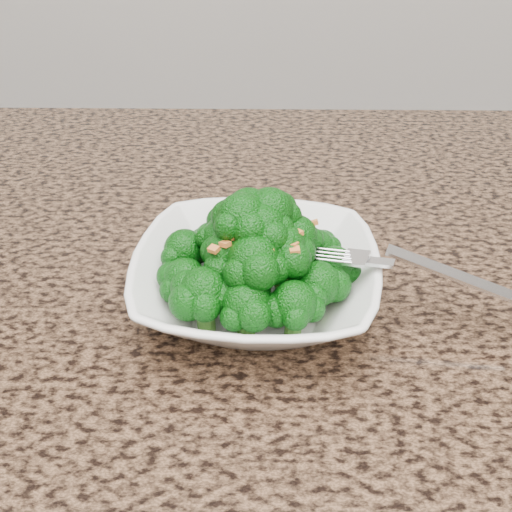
# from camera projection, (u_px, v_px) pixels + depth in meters

# --- Properties ---
(granite_counter) EXTENTS (1.64, 1.04, 0.03)m
(granite_counter) POSITION_uv_depth(u_px,v_px,m) (154.00, 370.00, 0.50)
(granite_counter) COLOR brown
(granite_counter) RESTS_ON cabinet
(bowl) EXTENTS (0.22, 0.22, 0.05)m
(bowl) POSITION_uv_depth(u_px,v_px,m) (256.00, 281.00, 0.54)
(bowl) COLOR white
(bowl) RESTS_ON granite_counter
(broccoli_pile) EXTENTS (0.18, 0.18, 0.07)m
(broccoli_pile) POSITION_uv_depth(u_px,v_px,m) (256.00, 220.00, 0.50)
(broccoli_pile) COLOR #084C09
(broccoli_pile) RESTS_ON bowl
(garlic_topping) EXTENTS (0.11, 0.11, 0.01)m
(garlic_topping) POSITION_uv_depth(u_px,v_px,m) (256.00, 177.00, 0.48)
(garlic_topping) COLOR orange
(garlic_topping) RESTS_ON broccoli_pile
(fork) EXTENTS (0.18, 0.09, 0.01)m
(fork) POSITION_uv_depth(u_px,v_px,m) (385.00, 262.00, 0.50)
(fork) COLOR silver
(fork) RESTS_ON bowl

